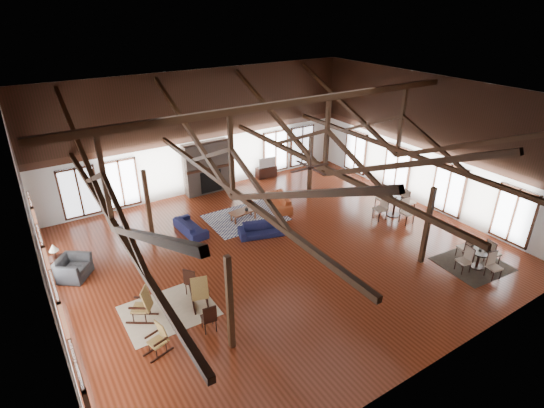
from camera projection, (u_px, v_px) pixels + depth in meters
floor at (281, 250)px, 16.69m from camera, size 16.00×16.00×0.00m
ceiling at (283, 96)px, 14.05m from camera, size 16.00×14.00×0.02m
wall_back at (202, 133)px, 20.67m from camera, size 16.00×0.02×6.00m
wall_front at (445, 276)px, 10.07m from camera, size 16.00×0.02×6.00m
wall_left at (37, 241)px, 11.52m from camera, size 0.02×14.00×6.00m
wall_right at (428, 143)px, 19.22m from camera, size 0.02×14.00×6.00m
roof_truss at (282, 153)px, 14.92m from camera, size 15.60×14.07×3.14m
post_grid at (281, 216)px, 16.02m from camera, size 8.16×7.16×3.05m
fireplace at (208, 168)px, 21.18m from camera, size 2.50×0.69×2.60m
ceiling_fan at (310, 167)px, 14.53m from camera, size 1.60×1.60×0.75m
sofa_navy_front at (262, 229)px, 17.61m from camera, size 2.03×1.24×0.55m
sofa_navy_left at (190, 226)px, 17.84m from camera, size 1.94×0.89×0.55m
sofa_orange at (278, 201)px, 19.99m from camera, size 2.17×1.35×0.59m
coffee_table at (243, 212)px, 18.78m from camera, size 1.25×0.75×0.45m
vase at (246, 209)px, 18.73m from camera, size 0.22×0.22×0.18m
armchair at (72, 268)px, 14.93m from camera, size 1.49×1.51×0.74m
side_table_lamp at (57, 262)px, 15.15m from camera, size 0.46×0.46×1.19m
rocking_chair_a at (144, 305)px, 12.88m from camera, size 1.01×0.90×1.16m
rocking_chair_b at (200, 293)px, 13.40m from camera, size 0.72×1.03×1.20m
rocking_chair_c at (159, 338)px, 11.75m from camera, size 0.84×0.59×0.98m
side_chair_a at (191, 280)px, 13.95m from camera, size 0.61×0.61×1.04m
side_chair_b at (209, 316)px, 12.40m from camera, size 0.46×0.46×0.97m
cafe_table_near at (479, 256)px, 15.44m from camera, size 1.89×1.89×0.97m
cafe_table_far at (395, 204)px, 19.10m from camera, size 2.21×2.21×1.14m
cup_near at (481, 249)px, 15.40m from camera, size 0.14×0.14×0.09m
cup_far at (395, 198)px, 18.92m from camera, size 0.14×0.14×0.11m
tv_console at (266, 172)px, 23.36m from camera, size 1.16×0.43×0.58m
television at (266, 162)px, 23.12m from camera, size 0.97×0.25×0.56m
rug_tan at (169, 311)px, 13.47m from camera, size 2.80×2.20×0.01m
rug_navy at (246, 218)px, 19.13m from camera, size 3.38×2.54×0.01m
rug_dark at (472, 264)px, 15.81m from camera, size 2.50×2.31×0.01m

